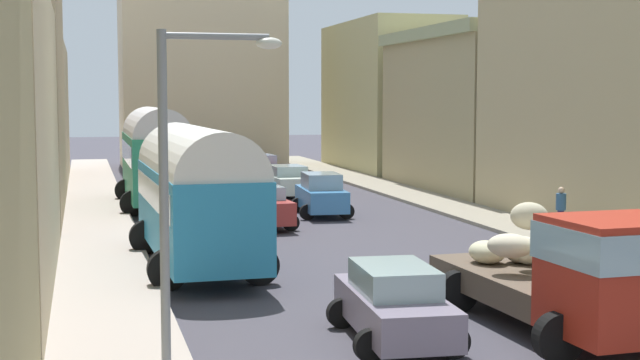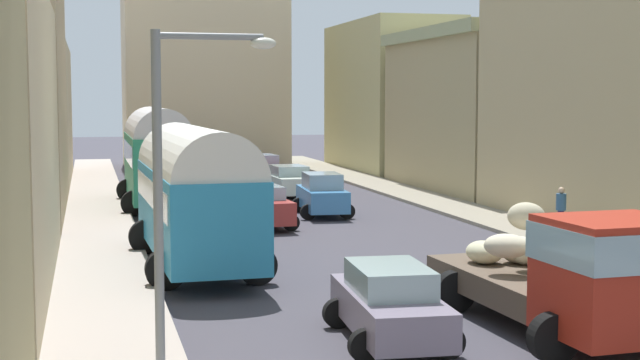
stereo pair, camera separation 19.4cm
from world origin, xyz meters
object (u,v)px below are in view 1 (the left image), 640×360
(car_0, at_px, (321,195))
(streetlamp_near, at_px, (183,166))
(car_6, at_px, (212,182))
(pedestrian_0, at_px, (561,210))
(car_3, at_px, (245,162))
(car_5, at_px, (257,206))
(car_4, at_px, (394,303))
(car_7, at_px, (196,171))
(parked_bus_1, at_px, (155,152))
(car_1, at_px, (287,181))
(car_2, at_px, (260,169))
(cargo_truck_0, at_px, (578,272))
(parked_bus_0, at_px, (197,191))

(car_0, xyz_separation_m, streetlamp_near, (-7.51, -19.75, 2.71))
(car_6, height_order, pedestrian_0, pedestrian_0)
(car_3, bearing_deg, car_5, -98.78)
(car_4, bearing_deg, car_0, 79.57)
(car_7, bearing_deg, parked_bus_1, -106.75)
(car_1, xyz_separation_m, car_2, (0.04, 6.91, 0.03))
(car_1, bearing_deg, car_4, -97.95)
(car_5, height_order, pedestrian_0, pedestrian_0)
(car_2, bearing_deg, cargo_truck_0, -90.26)
(pedestrian_0, distance_m, streetlamp_near, 17.80)
(car_1, bearing_deg, cargo_truck_0, -90.23)
(car_1, distance_m, pedestrian_0, 16.03)
(cargo_truck_0, xyz_separation_m, car_7, (-3.27, 33.19, -0.59))
(parked_bus_1, xyz_separation_m, car_4, (2.69, -22.97, -1.61))
(parked_bus_1, distance_m, car_7, 9.98)
(car_0, bearing_deg, pedestrian_0, -54.65)
(car_0, relative_size, car_3, 0.87)
(parked_bus_0, relative_size, car_5, 2.18)
(parked_bus_1, bearing_deg, streetlamp_near, -93.33)
(car_3, height_order, car_5, car_3)
(parked_bus_0, xyz_separation_m, car_4, (2.69, -8.65, -1.38))
(cargo_truck_0, relative_size, car_7, 1.63)
(car_4, xyz_separation_m, car_5, (0.36, 15.98, 0.02))
(cargo_truck_0, distance_m, car_1, 26.07)
(parked_bus_0, height_order, cargo_truck_0, parked_bus_0)
(car_2, distance_m, car_3, 6.37)
(car_3, bearing_deg, car_1, -91.37)
(car_0, distance_m, car_2, 13.62)
(cargo_truck_0, xyz_separation_m, car_0, (-0.01, 19.35, -0.51))
(car_1, bearing_deg, parked_bus_0, -110.53)
(car_0, bearing_deg, car_7, 103.28)
(parked_bus_0, xyz_separation_m, car_6, (2.73, 16.67, -1.34))
(parked_bus_0, relative_size, car_6, 2.29)
(car_3, distance_m, car_5, 22.82)
(car_1, bearing_deg, car_6, 179.07)
(car_2, distance_m, car_5, 16.51)
(car_2, relative_size, pedestrian_0, 2.28)
(car_5, distance_m, car_7, 16.42)
(car_7, distance_m, streetlamp_near, 33.97)
(car_3, relative_size, car_6, 1.14)
(car_0, distance_m, car_4, 18.87)
(car_6, relative_size, car_7, 0.91)
(streetlamp_near, bearing_deg, car_5, 75.45)
(car_1, height_order, car_6, car_6)
(parked_bus_0, height_order, car_4, parked_bus_0)
(car_3, distance_m, car_4, 38.72)
(car_3, height_order, car_7, car_3)
(car_6, distance_m, pedestrian_0, 17.64)
(car_3, bearing_deg, parked_bus_0, -102.35)
(cargo_truck_0, relative_size, car_5, 1.71)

